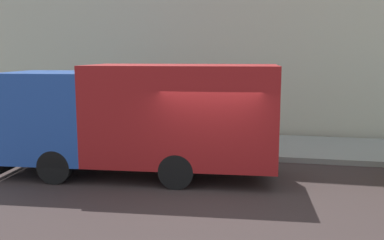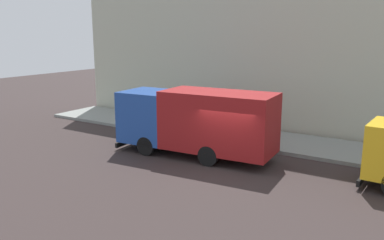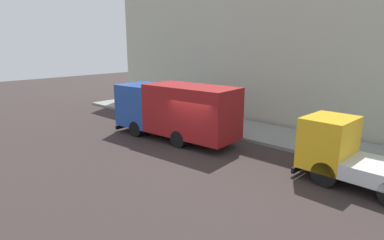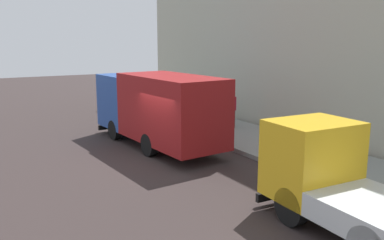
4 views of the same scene
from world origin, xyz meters
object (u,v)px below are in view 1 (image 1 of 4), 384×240
at_px(large_utility_truck, 141,115).
at_px(pedestrian_standing, 114,112).
at_px(pedestrian_walking, 160,114).
at_px(street_sign_post, 163,110).
at_px(traffic_cone_orange, 61,134).

xyz_separation_m(large_utility_truck, pedestrian_standing, (4.93, 2.84, -0.64)).
height_order(large_utility_truck, pedestrian_walking, large_utility_truck).
bearing_deg(pedestrian_standing, large_utility_truck, 12.50).
distance_m(large_utility_truck, street_sign_post, 2.67).
xyz_separation_m(large_utility_truck, traffic_cone_orange, (3.05, 4.17, -1.26)).
bearing_deg(pedestrian_walking, pedestrian_standing, -41.48).
height_order(traffic_cone_orange, street_sign_post, street_sign_post).
distance_m(large_utility_truck, traffic_cone_orange, 5.32).
bearing_deg(pedestrian_standing, street_sign_post, 32.66).
distance_m(traffic_cone_orange, street_sign_post, 4.20).
bearing_deg(pedestrian_walking, traffic_cone_orange, -7.58).
height_order(pedestrian_standing, street_sign_post, street_sign_post).
distance_m(large_utility_truck, pedestrian_standing, 5.73).
height_order(pedestrian_walking, street_sign_post, street_sign_post).
distance_m(pedestrian_walking, street_sign_post, 2.06).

